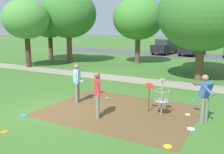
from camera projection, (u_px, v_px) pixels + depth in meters
The scene contains 23 objects.
ground_plane at pixel (53, 111), 9.96m from camera, with size 160.00×160.00×0.00m, color #3D6B28.
dirt_tee_pad at pixel (119, 111), 9.95m from camera, with size 5.85×4.54×0.01m, color brown.
disc_golf_basket at pixel (161, 95), 9.40m from camera, with size 0.98×0.58×1.39m.
player_foreground_watching at pixel (77, 81), 10.91m from camera, with size 0.44×0.50×1.71m.
player_throwing at pixel (97, 92), 9.02m from camera, with size 0.45×0.48×1.71m.
player_waiting_left at pixel (205, 95), 8.53m from camera, with size 0.89×0.87×1.71m.
frisbee_near_basket at pixel (107, 98), 11.76m from camera, with size 0.22×0.22×0.02m, color green.
frisbee_by_tee at pixel (193, 100), 11.37m from camera, with size 0.21×0.21×0.02m, color #1E93DB.
frisbee_mid_grass at pixel (188, 114), 9.50m from camera, with size 0.21×0.21×0.02m, color white.
frisbee_far_left at pixel (23, 116), 9.39m from camera, with size 0.25×0.25×0.02m, color #1E93DB.
frisbee_far_right at pixel (191, 129), 8.16m from camera, with size 0.25×0.25×0.02m, color white.
frisbee_scattered_a at pixel (168, 146), 6.96m from camera, with size 0.25×0.25×0.02m, color gold.
frisbee_scattered_b at pixel (4, 132), 7.94m from camera, with size 0.25×0.25×0.02m, color orange.
tree_near_left at pixel (68, 14), 22.50m from camera, with size 5.09×5.09×6.61m.
tree_near_right at pixel (203, 13), 14.94m from camera, with size 5.41×5.41×6.41m.
tree_mid_left at pixel (204, 15), 18.07m from camera, with size 3.84×3.84×5.77m.
tree_mid_center at pixel (49, 21), 24.89m from camera, with size 3.95×3.95×5.56m.
tree_far_left at pixel (26, 19), 20.03m from camera, with size 3.75×3.75×5.51m.
tree_far_center at pixel (138, 18), 22.16m from camera, with size 4.53×4.53×5.98m.
parking_lot_strip at pixel (185, 55), 29.61m from camera, with size 36.00×6.00×0.01m, color #4C4C51.
parked_car_leftmost at pixel (165, 47), 30.31m from camera, with size 2.35×4.38×1.84m.
parked_car_center_left at pixel (192, 48), 28.97m from camera, with size 2.62×4.48×1.84m.
gravel_path at pixel (128, 79), 15.94m from camera, with size 40.00×1.70×0.00m, color gray.
Camera 1 is at (6.66, -7.17, 3.30)m, focal length 39.91 mm.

